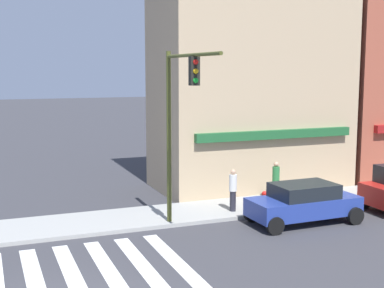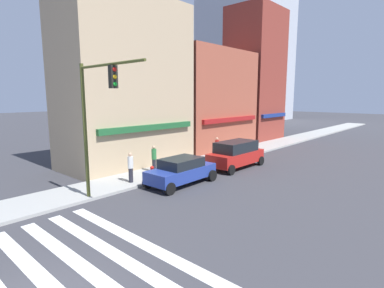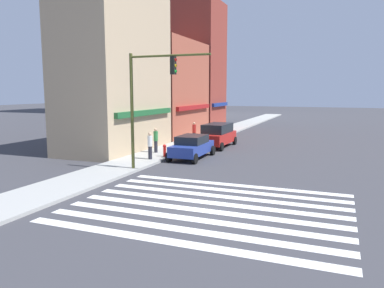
# 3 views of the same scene
# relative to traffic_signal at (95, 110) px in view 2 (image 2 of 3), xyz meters

# --- Properties ---
(storefront_row) EXTENTS (26.30, 5.30, 15.08)m
(storefront_row) POSITION_rel_traffic_signal_xyz_m (14.92, 6.16, 1.58)
(storefront_row) COLOR tan
(storefront_row) RESTS_ON ground_plane
(tower_distant) EXTENTS (17.31, 15.20, 47.83)m
(tower_distant) POSITION_rel_traffic_signal_xyz_m (51.13, 24.26, 19.38)
(tower_distant) COLOR #B2B7C1
(tower_distant) RESTS_ON ground_plane
(traffic_signal) EXTENTS (0.32, 4.82, 6.68)m
(traffic_signal) POSITION_rel_traffic_signal_xyz_m (0.00, 0.00, 0.00)
(traffic_signal) COLOR #474C1E
(traffic_signal) RESTS_ON ground_plane
(sedan_blue) EXTENTS (4.44, 2.02, 1.59)m
(sedan_blue) POSITION_rel_traffic_signal_xyz_m (4.98, -0.64, -3.70)
(sedan_blue) COLOR navy
(sedan_blue) RESTS_ON ground_plane
(suv_red) EXTENTS (4.72, 2.12, 1.94)m
(suv_red) POSITION_rel_traffic_signal_xyz_m (10.67, -0.64, -3.51)
(suv_red) COLOR #B21E19
(suv_red) RESTS_ON ground_plane
(pedestrian_green_top) EXTENTS (0.32, 0.32, 1.77)m
(pedestrian_green_top) POSITION_rel_traffic_signal_xyz_m (5.52, 2.42, -3.47)
(pedestrian_green_top) COLOR #23232D
(pedestrian_green_top) RESTS_ON sidewalk_left
(pedestrian_red_jacket) EXTENTS (0.32, 0.32, 1.77)m
(pedestrian_red_jacket) POSITION_rel_traffic_signal_xyz_m (11.56, 1.78, -3.47)
(pedestrian_red_jacket) COLOR #23232D
(pedestrian_red_jacket) RESTS_ON sidewalk_left
(pedestrian_white_shirt) EXTENTS (0.32, 0.32, 1.77)m
(pedestrian_white_shirt) POSITION_rel_traffic_signal_xyz_m (2.95, 1.52, -3.47)
(pedestrian_white_shirt) COLOR #23232D
(pedestrian_white_shirt) RESTS_ON sidewalk_left
(fire_hydrant) EXTENTS (0.24, 0.24, 0.84)m
(fire_hydrant) POSITION_rel_traffic_signal_xyz_m (4.19, 1.06, -3.93)
(fire_hydrant) COLOR red
(fire_hydrant) RESTS_ON sidewalk_left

